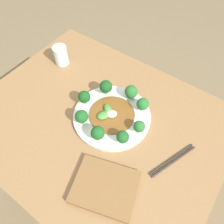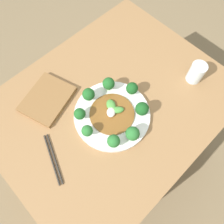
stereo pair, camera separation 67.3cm
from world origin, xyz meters
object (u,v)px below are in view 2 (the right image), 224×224
at_px(broccoli_northeast, 109,84).
at_px(broccoli_south, 133,134).
at_px(drinking_glass, 196,73).
at_px(broccoli_southeast, 142,109).
at_px(broccoli_east, 132,88).
at_px(broccoli_north, 89,94).
at_px(plate, 112,115).
at_px(broccoli_southwest, 114,141).
at_px(cutting_board, 47,99).
at_px(broccoli_northwest, 80,114).
at_px(chopsticks, 53,159).
at_px(stirfry_center, 112,112).
at_px(broccoli_west, 87,131).

bearing_deg(broccoli_northeast, broccoli_south, -110.96).
relative_size(broccoli_northeast, drinking_glass, 0.72).
height_order(broccoli_southeast, drinking_glass, drinking_glass).
xyz_separation_m(broccoli_southeast, broccoli_east, (0.04, 0.09, -0.00)).
bearing_deg(broccoli_southeast, broccoli_north, 118.91).
height_order(plate, broccoli_southeast, broccoli_southeast).
bearing_deg(broccoli_northeast, drinking_glass, -34.66).
bearing_deg(broccoli_southwest, plate, 48.61).
height_order(broccoli_southwest, broccoli_north, broccoli_north).
xyz_separation_m(plate, cutting_board, (-0.15, 0.25, 0.00)).
bearing_deg(broccoli_northeast, broccoli_northwest, -173.52).
bearing_deg(broccoli_northeast, cutting_board, 146.13).
bearing_deg(broccoli_south, cutting_board, 110.44).
relative_size(plate, broccoli_southwest, 5.20).
xyz_separation_m(broccoli_northwest, chopsticks, (-0.19, -0.05, -0.05)).
bearing_deg(plate, cutting_board, 121.08).
relative_size(broccoli_northwest, chopsticks, 0.31).
height_order(plate, broccoli_south, broccoli_south).
bearing_deg(stirfry_center, broccoli_northwest, 145.76).
bearing_deg(broccoli_northwest, stirfry_center, -34.24).
height_order(broccoli_north, broccoli_south, broccoli_north).
xyz_separation_m(broccoli_east, cutting_board, (-0.28, 0.23, -0.04)).
bearing_deg(drinking_glass, plate, 162.60).
xyz_separation_m(broccoli_northwest, broccoli_east, (0.23, -0.06, -0.00)).
bearing_deg(broccoli_west, cutting_board, 94.88).
relative_size(broccoli_north, chopsticks, 0.33).
bearing_deg(plate, stirfry_center, 34.17).
height_order(plate, chopsticks, plate).
distance_m(chopsticks, cutting_board, 0.26).
bearing_deg(broccoli_north, drinking_glass, -30.24).
height_order(broccoli_south, cutting_board, broccoli_south).
bearing_deg(broccoli_south, broccoli_east, 44.49).
relative_size(broccoli_southwest, broccoli_north, 0.91).
height_order(broccoli_southwest, broccoli_south, broccoli_south).
xyz_separation_m(broccoli_northeast, chopsticks, (-0.36, -0.07, -0.05)).
bearing_deg(broccoli_northwest, broccoli_southeast, -39.31).
height_order(broccoli_southeast, broccoli_northeast, broccoli_southeast).
distance_m(broccoli_southwest, broccoli_northeast, 0.25).
xyz_separation_m(plate, chopsticks, (-0.29, 0.03, -0.00)).
bearing_deg(drinking_glass, broccoli_west, 166.29).
relative_size(broccoli_southeast, broccoli_northeast, 1.02).
xyz_separation_m(plate, drinking_glass, (0.39, -0.12, 0.04)).
bearing_deg(broccoli_southwest, cutting_board, 100.80).
distance_m(broccoli_southeast, broccoli_west, 0.23).
bearing_deg(cutting_board, broccoli_northeast, -33.87).
relative_size(broccoli_east, stirfry_center, 0.34).
xyz_separation_m(broccoli_east, drinking_glass, (0.26, -0.14, -0.01)).
bearing_deg(broccoli_northwest, chopsticks, -164.81).
relative_size(broccoli_south, cutting_board, 0.25).
distance_m(broccoli_northwest, cutting_board, 0.18).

